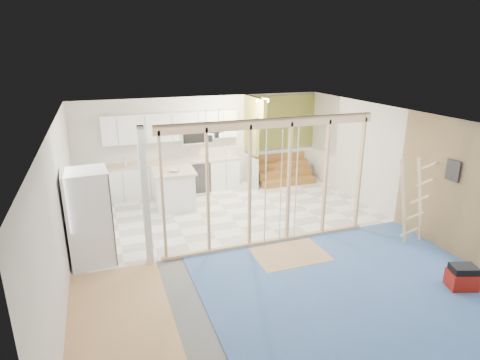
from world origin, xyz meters
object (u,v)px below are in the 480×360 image
object	(u,v)px
fridge	(90,217)
island	(174,189)
toolbox	(462,278)
ladder	(414,201)

from	to	relation	value
fridge	island	xyz separation A→B (m)	(1.95, 2.16, -0.40)
island	fridge	bearing A→B (deg)	-129.38
island	toolbox	bearing A→B (deg)	-51.14
toolbox	ladder	world-z (taller)	ladder
island	toolbox	size ratio (longest dim) A/B	2.01
fridge	island	bearing A→B (deg)	44.47
toolbox	ladder	bearing A→B (deg)	96.71
fridge	island	world-z (taller)	fridge
fridge	toolbox	bearing A→B (deg)	-31.27
island	ladder	xyz separation A→B (m)	(4.14, -3.58, 0.44)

